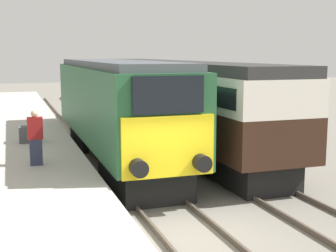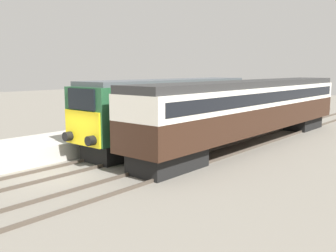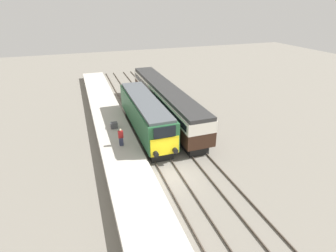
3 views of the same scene
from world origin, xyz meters
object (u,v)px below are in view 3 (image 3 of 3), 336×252
object	(u,v)px
luggage_crate	(114,125)
person_on_platform	(121,137)
locomotive	(145,115)
passenger_carriage	(165,98)

from	to	relation	value
luggage_crate	person_on_platform	bearing A→B (deg)	-89.15
locomotive	person_on_platform	size ratio (longest dim) A/B	7.88
locomotive	passenger_carriage	bearing A→B (deg)	46.61
luggage_crate	passenger_carriage	bearing A→B (deg)	24.37
locomotive	passenger_carriage	world-z (taller)	locomotive
person_on_platform	luggage_crate	distance (m)	3.90
passenger_carriage	luggage_crate	xyz separation A→B (m)	(-6.58, -2.98, -1.17)
passenger_carriage	luggage_crate	world-z (taller)	passenger_carriage
person_on_platform	luggage_crate	size ratio (longest dim) A/B	2.37
locomotive	luggage_crate	size ratio (longest dim) A/B	18.65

